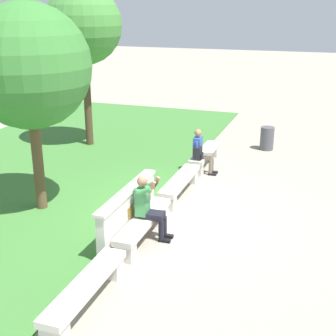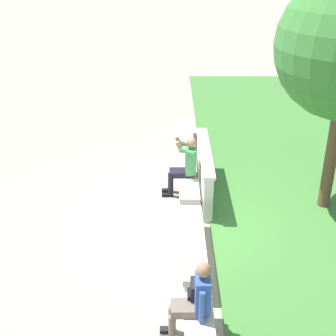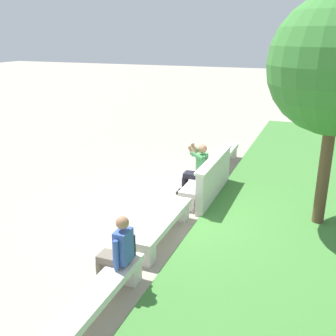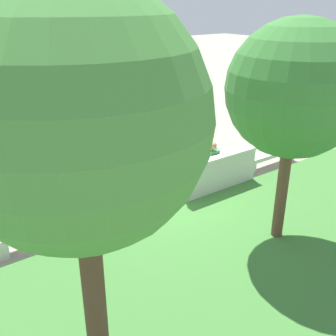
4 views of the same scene
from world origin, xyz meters
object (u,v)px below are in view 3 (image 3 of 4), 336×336
object	(u,v)px
bench_near	(201,183)
person_distant	(117,250)
bench_main	(224,156)
bench_mid	(164,225)
bench_far	(99,298)
backpack	(126,248)
person_photographer	(197,167)

from	to	relation	value
bench_near	person_distant	world-z (taller)	person_distant
bench_main	person_distant	bearing A→B (deg)	-0.58
bench_main	person_distant	distance (m)	6.55
bench_main	bench_mid	world-z (taller)	same
bench_near	bench_far	xyz separation A→B (m)	(4.83, 0.00, 0.00)
bench_near	bench_mid	xyz separation A→B (m)	(2.41, 0.00, 0.00)
bench_main	backpack	size ratio (longest dim) A/B	5.09
person_photographer	backpack	world-z (taller)	person_photographer
backpack	bench_main	bearing A→B (deg)	179.83
bench_mid	person_distant	distance (m)	1.76
bench_main	bench_far	bearing A→B (deg)	0.00
bench_far	bench_main	bearing A→B (deg)	180.00
bench_near	person_photographer	xyz separation A→B (m)	(0.06, -0.08, 0.43)
bench_far	person_distant	bearing A→B (deg)	-174.55
person_distant	bench_main	bearing A→B (deg)	179.42
bench_near	person_distant	size ratio (longest dim) A/B	1.73
backpack	person_distant	bearing A→B (deg)	-15.32
bench_mid	person_distant	bearing A→B (deg)	-2.22
bench_mid	backpack	world-z (taller)	backpack
bench_near	person_distant	xyz separation A→B (m)	(4.13, -0.07, 0.37)
bench_mid	bench_far	bearing A→B (deg)	0.00
person_distant	person_photographer	bearing A→B (deg)	-179.84
person_photographer	backpack	distance (m)	3.89
bench_mid	person_photographer	distance (m)	2.39
bench_mid	person_photographer	xyz separation A→B (m)	(-2.35, -0.08, 0.43)
bench_main	bench_far	xyz separation A→B (m)	(7.24, 0.00, 0.00)
bench_near	backpack	distance (m)	3.97
bench_main	person_photographer	distance (m)	2.51
bench_near	person_photographer	world-z (taller)	person_photographer
bench_near	person_distant	distance (m)	4.15
bench_mid	person_distant	xyz separation A→B (m)	(1.72, -0.07, 0.37)
bench_far	person_distant	world-z (taller)	person_distant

